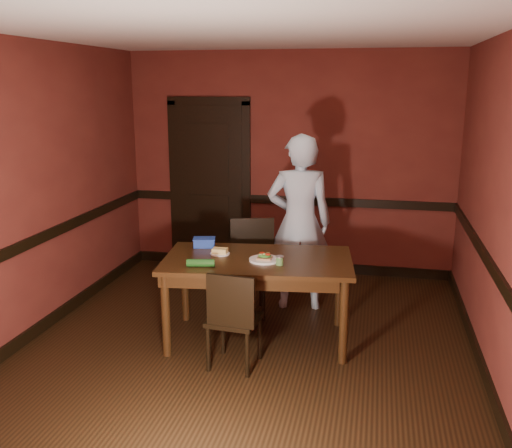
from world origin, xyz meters
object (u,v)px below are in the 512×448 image
at_px(sandwich_plate, 265,259).
at_px(chair_far, 243,268).
at_px(person, 299,223).
at_px(food_tub, 204,242).
at_px(chair_near, 234,318).
at_px(cheese_saucer, 220,252).
at_px(dining_table, 258,299).
at_px(sauce_jar, 280,260).

bearing_deg(sandwich_plate, chair_far, 118.73).
distance_m(person, food_tub, 1.05).
bearing_deg(chair_near, chair_far, -74.97).
bearing_deg(person, chair_far, 21.05).
height_order(chair_far, chair_near, chair_far).
bearing_deg(food_tub, cheese_saucer, -57.44).
distance_m(dining_table, cheese_saucer, 0.55).
bearing_deg(food_tub, person, 24.00).
height_order(sauce_jar, food_tub, food_tub).
xyz_separation_m(sandwich_plate, sauce_jar, (0.15, -0.09, 0.02)).
height_order(dining_table, sandwich_plate, sandwich_plate).
height_order(dining_table, chair_near, chair_near).
relative_size(chair_far, sandwich_plate, 3.52).
distance_m(chair_near, cheese_saucer, 0.74).
bearing_deg(sauce_jar, dining_table, 146.53).
bearing_deg(chair_far, sauce_jar, -70.83).
xyz_separation_m(chair_far, sauce_jar, (0.50, -0.73, 0.34)).
height_order(dining_table, sauce_jar, sauce_jar).
height_order(chair_near, cheese_saucer, chair_near).
xyz_separation_m(sandwich_plate, cheese_saucer, (-0.44, 0.11, 0.00)).
height_order(cheese_saucer, food_tub, food_tub).
bearing_deg(sandwich_plate, person, 79.56).
height_order(chair_near, person, person).
xyz_separation_m(sandwich_plate, food_tub, (-0.65, 0.31, 0.02)).
height_order(chair_far, food_tub, chair_far).
distance_m(cheese_saucer, food_tub, 0.29).
distance_m(chair_near, food_tub, 1.00).
height_order(chair_near, sauce_jar, sauce_jar).
bearing_deg(food_tub, sandwich_plate, -39.28).
bearing_deg(person, chair_near, 66.84).
height_order(person, sandwich_plate, person).
xyz_separation_m(chair_near, sauce_jar, (0.31, 0.37, 0.40)).
distance_m(dining_table, chair_far, 0.65).
distance_m(dining_table, person, 1.06).
bearing_deg(sauce_jar, person, 88.62).
distance_m(sauce_jar, food_tub, 0.89).
xyz_separation_m(dining_table, person, (0.25, 0.89, 0.52)).
relative_size(person, sandwich_plate, 6.66).
xyz_separation_m(chair_far, food_tub, (-0.30, -0.33, 0.35)).
relative_size(chair_far, food_tub, 4.09).
xyz_separation_m(dining_table, chair_far, (-0.27, 0.58, 0.09)).
bearing_deg(cheese_saucer, dining_table, -7.81).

